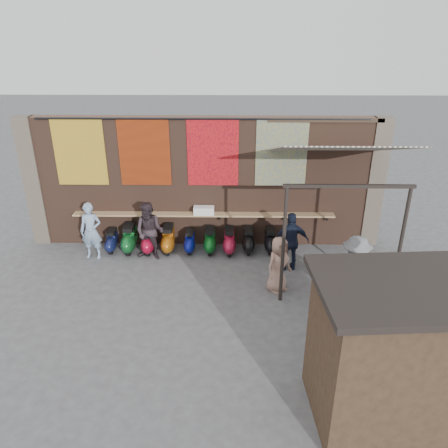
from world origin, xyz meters
name	(u,v)px	position (x,y,z in m)	size (l,w,h in m)	color
ground	(199,286)	(0.00, 0.00, 0.00)	(70.00, 70.00, 0.00)	#474749
brick_wall	(204,183)	(0.00, 2.70, 2.00)	(10.00, 0.40, 4.00)	brown
pier_left	(35,182)	(-5.20, 2.70, 2.00)	(0.50, 0.50, 4.00)	#4C4238
pier_right	(374,183)	(5.20, 2.70, 2.00)	(0.50, 0.50, 4.00)	#4C4238
eating_counter	(204,214)	(0.00, 2.33, 1.10)	(8.00, 0.32, 0.05)	#9E7A51
shelf_box	(204,210)	(0.02, 2.30, 1.25)	(0.62, 0.28, 0.24)	white
tapestry_redgold	(80,152)	(-3.60, 2.48, 3.00)	(1.50, 0.02, 2.00)	#893714
tapestry_sun	(144,152)	(-1.70, 2.48, 3.00)	(1.50, 0.02, 2.00)	#D13E0C
tapestry_orange	(213,153)	(0.30, 2.48, 3.00)	(1.50, 0.02, 2.00)	red
tapestry_multi	(281,153)	(2.30, 2.48, 3.00)	(1.50, 0.02, 2.00)	navy
hang_rail	(202,119)	(0.00, 2.47, 3.98)	(0.06, 0.06, 9.50)	black
scooter_stool_0	(112,241)	(-2.82, 2.00, 0.33)	(0.32, 0.70, 0.67)	#121844
scooter_stool_1	(130,239)	(-2.27, 1.99, 0.42)	(0.40, 0.88, 0.84)	#0F4F20
scooter_stool_2	(149,240)	(-1.67, 1.96, 0.39)	(0.37, 0.82, 0.78)	#A30C28
scooter_stool_3	(168,239)	(-1.08, 2.00, 0.40)	(0.38, 0.85, 0.81)	#964E0D
scooter_stool_4	(190,241)	(-0.42, 2.00, 0.34)	(0.32, 0.71, 0.67)	#0E168C
scooter_stool_5	(210,240)	(0.21, 1.99, 0.37)	(0.36, 0.79, 0.75)	#0C541A
scooter_stool_6	(229,241)	(0.79, 1.95, 0.38)	(0.36, 0.80, 0.76)	maroon
scooter_stool_7	(248,240)	(1.38, 2.04, 0.37)	(0.35, 0.78, 0.74)	black
scooter_stool_8	(270,241)	(2.05, 2.05, 0.36)	(0.34, 0.76, 0.72)	black
diner_left	(91,231)	(-3.28, 1.59, 0.87)	(0.63, 0.42, 1.74)	#7F98BA
diner_right	(150,231)	(-1.54, 1.55, 0.89)	(0.86, 0.67, 1.77)	#2F242A
shopper_navy	(291,242)	(2.52, 0.97, 0.87)	(1.02, 0.42, 1.74)	black
shopper_grey	(354,272)	(3.83, -0.76, 0.94)	(1.22, 0.70, 1.88)	slate
shopper_tan	(278,264)	(2.07, -0.13, 0.77)	(0.75, 0.49, 1.54)	#9E7564
market_stall	(389,355)	(3.52, -4.12, 1.30)	(2.40, 1.80, 2.60)	black
stall_roof	(403,287)	(3.52, -4.12, 2.66)	(2.69, 2.07, 0.12)	black
stall_sign	(374,295)	(3.46, -3.19, 1.89)	(1.20, 0.04, 0.50)	gold
stall_shelf	(367,336)	(3.46, -3.19, 0.95)	(1.99, 0.10, 0.06)	#473321
awning_canvas	(337,149)	(3.50, 0.90, 3.55)	(3.20, 3.40, 0.03)	beige
awning_ledger	(326,120)	(3.50, 2.49, 3.95)	(3.30, 0.08, 0.12)	#33261C
awning_header	(349,186)	(3.50, -0.60, 3.08)	(3.00, 0.08, 0.08)	black
awning_post_left	(283,246)	(2.10, -0.60, 1.55)	(0.09, 0.09, 3.10)	black
awning_post_right	(400,247)	(4.90, -0.60, 1.55)	(0.09, 0.09, 3.10)	black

